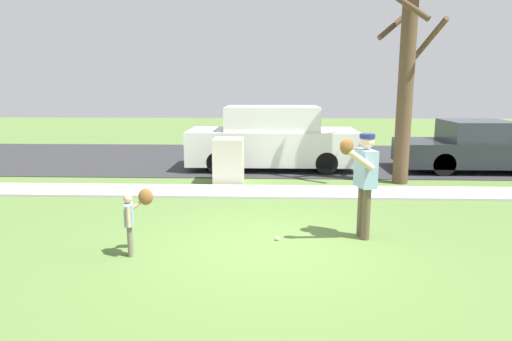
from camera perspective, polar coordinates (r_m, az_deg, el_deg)
The scene contains 10 objects.
ground_plane at distance 10.61m, azimuth 1.90°, elevation -2.99°, with size 48.00×48.00×0.00m, color #567538.
sidewalk_strip at distance 10.70m, azimuth 1.90°, elevation -2.71°, with size 36.00×1.20×0.06m, color #B2B2AD.
road_surface at distance 15.60m, azimuth 1.99°, elevation 1.54°, with size 36.00×6.80×0.02m, color #2D2D30.
person_adult at distance 7.56m, azimuth 13.50°, elevation -0.46°, with size 0.68×0.77×1.76m.
person_child at distance 6.99m, azimuth -15.17°, elevation -5.20°, with size 0.42×0.46×1.00m.
baseball at distance 7.53m, azimuth 2.72°, elevation -8.57°, with size 0.07×0.07×0.07m, color white.
utility_cabinet at distance 11.71m, azimuth -3.50°, elevation 1.24°, with size 0.76×0.76×1.17m, color beige.
street_tree_near at distance 12.09m, azimuth 18.59°, elevation 12.22°, with size 1.85×1.89×5.55m.
parked_van_white at distance 13.60m, azimuth 2.05°, elevation 3.96°, with size 5.00×1.95×1.88m.
parked_pickup_dark at distance 14.95m, azimuth 27.13°, elevation 2.51°, with size 5.20×1.95×1.48m.
Camera 1 is at (0.04, -6.80, 2.55)m, focal length 31.54 mm.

